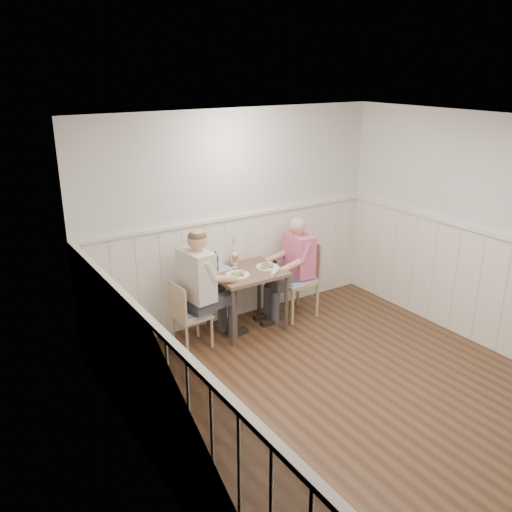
% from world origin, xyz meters
% --- Properties ---
extents(ground_plane, '(4.50, 4.50, 0.00)m').
position_xyz_m(ground_plane, '(0.00, 0.00, 0.00)').
color(ground_plane, '#422619').
extents(room_shell, '(4.04, 4.54, 2.60)m').
position_xyz_m(room_shell, '(0.00, 0.00, 1.52)').
color(room_shell, silver).
rests_on(room_shell, ground).
extents(wainscot, '(4.00, 4.49, 1.34)m').
position_xyz_m(wainscot, '(0.00, 0.69, 0.69)').
color(wainscot, silver).
rests_on(wainscot, ground).
extents(dining_table, '(0.84, 0.70, 0.75)m').
position_xyz_m(dining_table, '(-0.08, 1.84, 0.64)').
color(dining_table, brown).
rests_on(dining_table, ground).
extents(chair_right, '(0.47, 0.47, 0.98)m').
position_xyz_m(chair_right, '(0.70, 1.83, 0.53)').
color(chair_right, '#9B8A68').
rests_on(chair_right, ground).
extents(chair_left, '(0.40, 0.40, 0.79)m').
position_xyz_m(chair_left, '(-0.89, 1.80, 0.43)').
color(chair_left, '#9B8A68').
rests_on(chair_left, ground).
extents(man_in_pink, '(0.63, 0.44, 1.32)m').
position_xyz_m(man_in_pink, '(0.64, 1.83, 0.56)').
color(man_in_pink, '#3F3F47').
rests_on(man_in_pink, ground).
extents(diner_cream, '(0.69, 0.48, 1.41)m').
position_xyz_m(diner_cream, '(-0.73, 1.79, 0.59)').
color(diner_cream, '#3F3F47').
rests_on(diner_cream, ground).
extents(plate_man, '(0.27, 0.27, 0.07)m').
position_xyz_m(plate_man, '(0.18, 1.80, 0.77)').
color(plate_man, white).
rests_on(plate_man, dining_table).
extents(plate_diner, '(0.28, 0.28, 0.07)m').
position_xyz_m(plate_diner, '(-0.26, 1.76, 0.77)').
color(plate_diner, white).
rests_on(plate_diner, dining_table).
extents(beer_glass_a, '(0.06, 0.06, 0.15)m').
position_xyz_m(beer_glass_a, '(-0.07, 2.11, 0.85)').
color(beer_glass_a, silver).
rests_on(beer_glass_a, dining_table).
extents(beer_glass_b, '(0.07, 0.07, 0.18)m').
position_xyz_m(beer_glass_b, '(-0.14, 2.02, 0.87)').
color(beer_glass_b, silver).
rests_on(beer_glass_b, dining_table).
extents(beer_bottle, '(0.07, 0.07, 0.24)m').
position_xyz_m(beer_bottle, '(-0.39, 2.04, 0.86)').
color(beer_bottle, '#302110').
rests_on(beer_bottle, dining_table).
extents(rolled_napkin, '(0.21, 0.18, 0.05)m').
position_xyz_m(rolled_napkin, '(0.15, 1.60, 0.77)').
color(rolled_napkin, white).
rests_on(rolled_napkin, dining_table).
extents(grass_vase, '(0.04, 0.04, 0.38)m').
position_xyz_m(grass_vase, '(-0.12, 2.12, 0.92)').
color(grass_vase, silver).
rests_on(grass_vase, dining_table).
extents(gingham_mat, '(0.34, 0.28, 0.01)m').
position_xyz_m(gingham_mat, '(-0.35, 2.09, 0.75)').
color(gingham_mat, '#5969B8').
rests_on(gingham_mat, dining_table).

